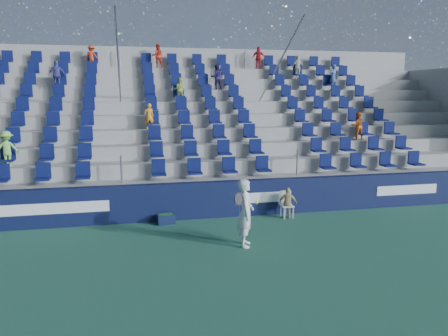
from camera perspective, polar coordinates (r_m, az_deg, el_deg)
The scene contains 7 objects.
ground at distance 11.65m, azimuth 2.03°, elevation -10.61°, with size 70.00×70.00×0.00m, color #2A634A.
sponsor_wall at distance 14.42m, azimuth -1.07°, elevation -4.11°, with size 24.00×0.32×1.20m.
grandstand at distance 19.11m, azimuth -4.12°, elevation 3.97°, with size 24.00×8.17×6.63m.
tennis_player at distance 11.67m, azimuth 2.82°, elevation -5.86°, with size 0.70×0.76×1.82m.
line_judge_chair at distance 14.57m, azimuth 8.12°, elevation -4.45°, with size 0.40×0.41×0.88m.
line_judge at distance 14.44m, azimuth 8.32°, elevation -4.53°, with size 0.60×0.25×1.03m, color tan.
ball_bin at distance 13.92m, azimuth -7.63°, elevation -6.55°, with size 0.60×0.44×0.31m.
Camera 1 is at (-2.74, -10.57, 4.06)m, focal length 35.00 mm.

